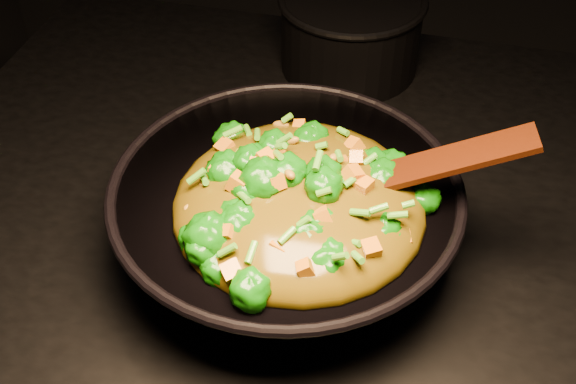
% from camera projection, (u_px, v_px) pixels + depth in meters
% --- Properties ---
extents(wok, '(0.46, 0.46, 0.11)m').
position_uv_depth(wok, '(286.00, 222.00, 0.85)').
color(wok, black).
rests_on(wok, stovetop).
extents(stir_fry, '(0.33, 0.33, 0.10)m').
position_uv_depth(stir_fry, '(299.00, 177.00, 0.75)').
color(stir_fry, '#136F07').
rests_on(stir_fry, wok).
extents(spatula, '(0.26, 0.09, 0.11)m').
position_uv_depth(spatula, '(407.00, 171.00, 0.76)').
color(spatula, '#3E1C09').
rests_on(spatula, wok).
extents(back_pot, '(0.28, 0.28, 0.13)m').
position_uv_depth(back_pot, '(351.00, 32.00, 1.14)').
color(back_pot, black).
rests_on(back_pot, stovetop).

